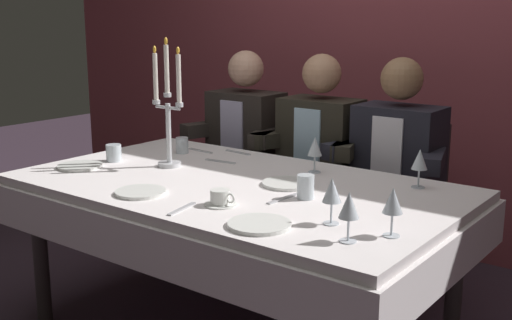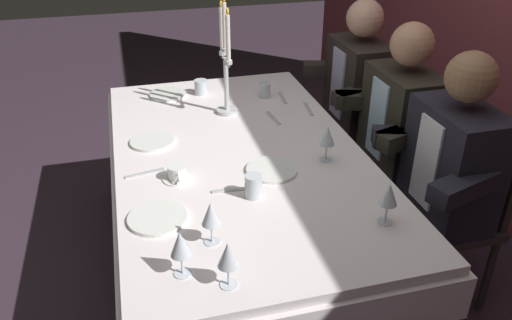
{
  "view_description": "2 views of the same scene",
  "coord_description": "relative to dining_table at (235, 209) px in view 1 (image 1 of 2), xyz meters",
  "views": [
    {
      "loc": [
        1.68,
        -2.06,
        1.44
      ],
      "look_at": [
        0.09,
        0.03,
        0.84
      ],
      "focal_mm": 44.86,
      "sensor_mm": 36.0,
      "label": 1
    },
    {
      "loc": [
        2.01,
        -0.45,
        1.85
      ],
      "look_at": [
        0.2,
        0.03,
        0.8
      ],
      "focal_mm": 36.1,
      "sensor_mm": 36.0,
      "label": 2
    }
  ],
  "objects": [
    {
      "name": "candelabra",
      "position": [
        -0.43,
        0.04,
        0.37
      ],
      "size": [
        0.19,
        0.11,
        0.6
      ],
      "color": "silver",
      "rests_on": "dining_table"
    },
    {
      "name": "knife_1",
      "position": [
        0.31,
        -0.09,
        0.12
      ],
      "size": [
        0.03,
        0.19,
        0.01
      ],
      "primitive_type": "cube",
      "rotation": [
        0.0,
        0.0,
        1.5
      ],
      "color": "#B7B7BC",
      "rests_on": "dining_table"
    },
    {
      "name": "dinner_plate_3",
      "position": [
        -0.75,
        -0.24,
        0.13
      ],
      "size": [
        0.21,
        0.21,
        0.01
      ],
      "primitive_type": "cylinder",
      "color": "white",
      "rests_on": "dining_table"
    },
    {
      "name": "water_tumbler_0",
      "position": [
        -0.59,
        0.29,
        0.16
      ],
      "size": [
        0.06,
        0.06,
        0.08
      ],
      "primitive_type": "cylinder",
      "color": "silver",
      "rests_on": "dining_table"
    },
    {
      "name": "wine_glass_3",
      "position": [
        0.84,
        -0.23,
        0.23
      ],
      "size": [
        0.07,
        0.07,
        0.16
      ],
      "color": "silver",
      "rests_on": "dining_table"
    },
    {
      "name": "dinner_plate_1",
      "position": [
        0.43,
        -0.41,
        0.13
      ],
      "size": [
        0.22,
        0.22,
        0.01
      ],
      "primitive_type": "cylinder",
      "color": "white",
      "rests_on": "dining_table"
    },
    {
      "name": "coffee_cup_0",
      "position": [
        0.17,
        -0.3,
        0.15
      ],
      "size": [
        0.13,
        0.12,
        0.06
      ],
      "color": "white",
      "rests_on": "dining_table"
    },
    {
      "name": "fork_2",
      "position": [
        -0.36,
        0.47,
        0.12
      ],
      "size": [
        0.17,
        0.04,
        0.01
      ],
      "primitive_type": "cube",
      "rotation": [
        0.0,
        0.0,
        -0.1
      ],
      "color": "#B7B7BC",
      "rests_on": "dining_table"
    },
    {
      "name": "dinner_plate_0",
      "position": [
        0.21,
        0.1,
        0.13
      ],
      "size": [
        0.22,
        0.22,
        0.01
      ],
      "primitive_type": "cylinder",
      "color": "white",
      "rests_on": "dining_table"
    },
    {
      "name": "wine_glass_0",
      "position": [
        0.62,
        -0.24,
        0.23
      ],
      "size": [
        0.07,
        0.07,
        0.16
      ],
      "color": "silver",
      "rests_on": "dining_table"
    },
    {
      "name": "fork_4",
      "position": [
        0.09,
        -0.43,
        0.12
      ],
      "size": [
        0.05,
        0.17,
        0.01
      ],
      "primitive_type": "cube",
      "rotation": [
        0.0,
        0.0,
        1.76
      ],
      "color": "#B7B7BC",
      "rests_on": "dining_table"
    },
    {
      "name": "wine_glass_2",
      "position": [
        0.18,
        0.35,
        0.24
      ],
      "size": [
        0.07,
        0.07,
        0.16
      ],
      "color": "silver",
      "rests_on": "dining_table"
    },
    {
      "name": "water_tumbler_1",
      "position": [
        -0.73,
        -0.05,
        0.16
      ],
      "size": [
        0.07,
        0.07,
        0.08
      ],
      "primitive_type": "cylinder",
      "color": "silver",
      "rests_on": "dining_table"
    },
    {
      "name": "fork_0",
      "position": [
        -0.3,
        0.25,
        0.12
      ],
      "size": [
        0.17,
        0.04,
        0.01
      ],
      "primitive_type": "cube",
      "rotation": [
        0.0,
        0.0,
        0.11
      ],
      "color": "#B7B7BC",
      "rests_on": "dining_table"
    },
    {
      "name": "wine_glass_4",
      "position": [
        0.75,
        -0.36,
        0.23
      ],
      "size": [
        0.07,
        0.07,
        0.16
      ],
      "color": "silver",
      "rests_on": "dining_table"
    },
    {
      "name": "seated_diner_2",
      "position": [
        0.34,
        0.89,
        0.11
      ],
      "size": [
        0.63,
        0.48,
        1.24
      ],
      "color": "#322B29",
      "rests_on": "ground_plane"
    },
    {
      "name": "seated_diner_1",
      "position": [
        -0.12,
        0.89,
        0.11
      ],
      "size": [
        0.63,
        0.48,
        1.24
      ],
      "color": "#322B29",
      "rests_on": "ground_plane"
    },
    {
      "name": "back_wall",
      "position": [
        0.0,
        1.66,
        0.73
      ],
      "size": [
        6.0,
        0.12,
        2.7
      ],
      "primitive_type": "cube",
      "color": "#923F47",
      "rests_on": "ground_plane"
    },
    {
      "name": "water_tumbler_2",
      "position": [
        0.38,
        -0.03,
        0.17
      ],
      "size": [
        0.07,
        0.07,
        0.1
      ],
      "primitive_type": "cylinder",
      "color": "silver",
      "rests_on": "dining_table"
    },
    {
      "name": "seated_diner_0",
      "position": [
        -0.63,
        0.89,
        0.11
      ],
      "size": [
        0.63,
        0.48,
        1.24
      ],
      "color": "#322B29",
      "rests_on": "ground_plane"
    },
    {
      "name": "dining_table",
      "position": [
        0.0,
        0.0,
        0.0
      ],
      "size": [
        1.94,
        1.14,
        0.74
      ],
      "color": "white",
      "rests_on": "ground_plane"
    },
    {
      "name": "wine_glass_1",
      "position": [
        0.66,
        0.39,
        0.23
      ],
      "size": [
        0.07,
        0.07,
        0.16
      ],
      "color": "silver",
      "rests_on": "dining_table"
    },
    {
      "name": "fork_3",
      "position": [
        -0.55,
        0.38,
        0.12
      ],
      "size": [
        0.17,
        0.03,
        0.01
      ],
      "primitive_type": "cube",
      "rotation": [
        0.0,
        0.0,
        -0.1
      ],
      "color": "#B7B7BC",
      "rests_on": "dining_table"
    },
    {
      "name": "dinner_plate_2",
      "position": [
        -0.19,
        -0.37,
        0.13
      ],
      "size": [
        0.21,
        0.21,
        0.01
      ],
      "primitive_type": "cylinder",
      "color": "white",
      "rests_on": "dining_table"
    }
  ]
}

